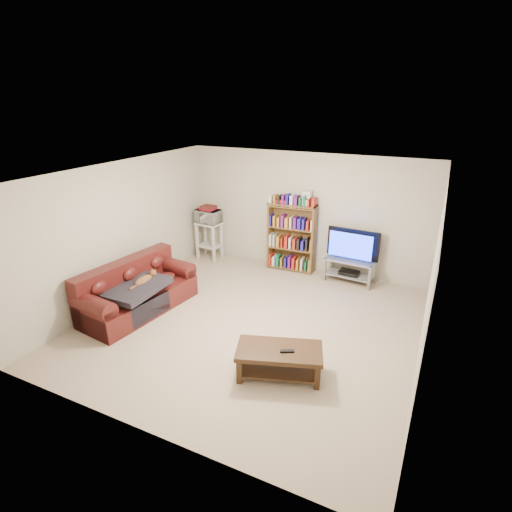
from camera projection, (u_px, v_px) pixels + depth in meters
The scene contains 19 objects.
floor at pixel (251, 323), 6.42m from camera, with size 5.00×5.00×0.00m, color #C3AD91.
ceiling at pixel (250, 173), 5.52m from camera, with size 5.00×5.00×0.00m, color white.
wall_back at pixel (305, 213), 8.07m from camera, with size 5.00×5.00×0.00m, color beige.
wall_front at pixel (138, 339), 3.87m from camera, with size 5.00×5.00×0.00m, color beige.
wall_left at pixel (122, 231), 6.96m from camera, with size 5.00×5.00×0.00m, color beige.
wall_right at pixel (430, 285), 4.98m from camera, with size 5.00×5.00×0.00m, color beige.
sofa at pixel (136, 293), 6.73m from camera, with size 1.10×2.07×0.85m.
blanket at pixel (136, 288), 6.46m from camera, with size 0.76×0.99×0.10m, color #232029.
cat at pixel (144, 280), 6.58m from camera, with size 0.22×0.54×0.16m, color brown, non-canonical shape.
coffee_table at pixel (279, 357), 5.13m from camera, with size 1.21×0.87×0.40m.
remote at pixel (287, 351), 5.02m from camera, with size 0.18×0.05×0.02m, color black.
tv_stand at pixel (350, 267), 7.74m from camera, with size 0.96×0.48×0.47m.
television at pixel (352, 245), 7.57m from camera, with size 1.01×0.13×0.58m, color black.
dvd_player at pixel (349, 273), 7.78m from camera, with size 0.38×0.26×0.06m, color black.
bookshelf at pixel (292, 236), 8.15m from camera, with size 0.98×0.34×1.41m.
shelf_clutter at pixel (298, 199), 7.84m from camera, with size 0.72×0.24×0.28m.
microwave_stand at pixel (209, 236), 8.79m from camera, with size 0.55×0.42×0.84m.
microwave at pixel (208, 216), 8.62m from camera, with size 0.51×0.35×0.28m, color silver.
game_boxes at pixel (208, 209), 8.56m from camera, with size 0.30×0.27×0.05m, color maroon.
Camera 1 is at (2.44, -4.99, 3.39)m, focal length 28.00 mm.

